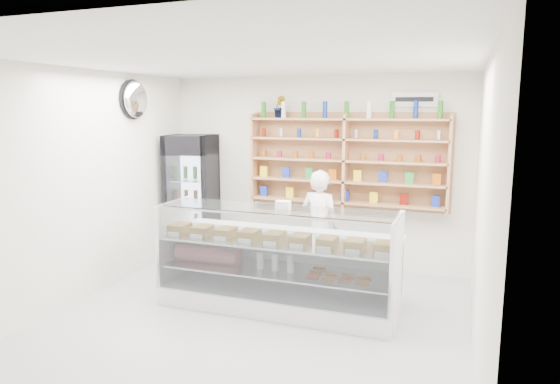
% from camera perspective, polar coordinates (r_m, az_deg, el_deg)
% --- Properties ---
extents(room, '(5.00, 5.00, 5.00)m').
position_cam_1_polar(room, '(5.12, -3.89, -0.86)').
color(room, '#B1B0B5').
rests_on(room, ground).
extents(display_counter, '(2.77, 0.83, 1.21)m').
position_cam_1_polar(display_counter, '(5.92, -0.31, -10.08)').
color(display_counter, white).
rests_on(display_counter, floor).
extents(shop_worker, '(0.62, 0.48, 1.53)m').
position_cam_1_polar(shop_worker, '(6.74, 4.55, -3.91)').
color(shop_worker, white).
rests_on(shop_worker, floor).
extents(drinks_cooler, '(0.80, 0.78, 1.93)m').
position_cam_1_polar(drinks_cooler, '(7.85, -10.03, -0.59)').
color(drinks_cooler, black).
rests_on(drinks_cooler, floor).
extents(wall_shelving, '(2.84, 0.28, 1.33)m').
position_cam_1_polar(wall_shelving, '(7.15, 7.50, 3.55)').
color(wall_shelving, '#B07653').
rests_on(wall_shelving, back_wall).
extents(potted_plant, '(0.21, 0.19, 0.32)m').
position_cam_1_polar(potted_plant, '(7.40, -0.05, 9.72)').
color(potted_plant, '#1E6626').
rests_on(potted_plant, wall_shelving).
extents(security_mirror, '(0.15, 0.50, 0.50)m').
position_cam_1_polar(security_mirror, '(7.18, -16.16, 10.13)').
color(security_mirror, silver).
rests_on(security_mirror, left_wall).
extents(wall_sign, '(0.62, 0.03, 0.20)m').
position_cam_1_polar(wall_sign, '(7.10, 15.10, 10.19)').
color(wall_sign, white).
rests_on(wall_sign, back_wall).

